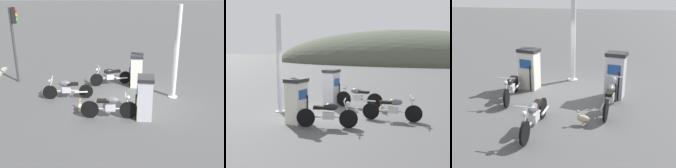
# 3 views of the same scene
# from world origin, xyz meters

# --- Properties ---
(ground_plane) EXTENTS (120.00, 120.00, 0.00)m
(ground_plane) POSITION_xyz_m (0.00, 0.00, 0.00)
(ground_plane) COLOR #4C4C4C
(fuel_pump_near) EXTENTS (0.69, 0.81, 1.54)m
(fuel_pump_near) POSITION_xyz_m (-0.12, -1.61, 0.78)
(fuel_pump_near) COLOR silver
(fuel_pump_near) RESTS_ON ground
(fuel_pump_far) EXTENTS (0.69, 0.75, 1.59)m
(fuel_pump_far) POSITION_xyz_m (-0.12, 1.61, 0.81)
(fuel_pump_far) COLOR silver
(fuel_pump_far) RESTS_ON ground
(motorcycle_near_pump) EXTENTS (1.97, 0.70, 0.94)m
(motorcycle_near_pump) POSITION_xyz_m (1.09, -1.77, 0.46)
(motorcycle_near_pump) COLOR black
(motorcycle_near_pump) RESTS_ON ground
(motorcycle_far_pump) EXTENTS (2.07, 0.56, 0.97)m
(motorcycle_far_pump) POSITION_xyz_m (1.11, 1.61, 0.47)
(motorcycle_far_pump) COLOR black
(motorcycle_far_pump) RESTS_ON ground
(motorcycle_extra) EXTENTS (2.10, 0.56, 0.94)m
(motorcycle_extra) POSITION_xyz_m (2.92, -0.16, 0.46)
(motorcycle_extra) COLOR black
(motorcycle_extra) RESTS_ON ground
(wandering_duck) EXTENTS (0.18, 0.43, 0.44)m
(wandering_duck) POSITION_xyz_m (2.28, 1.01, 0.21)
(wandering_duck) COLOR tan
(wandering_duck) RESTS_ON ground
(canopy_support_pole) EXTENTS (0.40, 0.40, 3.85)m
(canopy_support_pole) POSITION_xyz_m (-1.58, -0.28, 1.85)
(canopy_support_pole) COLOR silver
(canopy_support_pole) RESTS_ON ground
(distant_hill_main) EXTENTS (38.76, 16.11, 9.49)m
(distant_hill_main) POSITION_xyz_m (-2.05, 33.38, 0.00)
(distant_hill_main) COLOR #4C5142
(distant_hill_main) RESTS_ON ground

